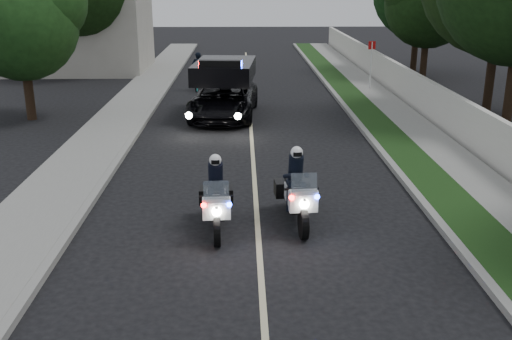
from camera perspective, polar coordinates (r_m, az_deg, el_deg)
The scene contains 21 objects.
ground at distance 11.31m, azimuth 0.47°, elevation -10.09°, with size 120.00×120.00×0.00m, color black.
curb_right at distance 21.12m, azimuth 10.78°, elevation 3.32°, with size 0.20×60.00×0.15m, color gray.
grass_verge at distance 21.27m, azimuth 12.63°, elevation 3.32°, with size 1.20×60.00×0.16m, color #193814.
sidewalk_right at distance 21.62m, azimuth 15.98°, elevation 3.29°, with size 1.40×60.00×0.16m, color gray.
property_wall at distance 21.79m, azimuth 18.65°, elevation 4.97°, with size 0.22×60.00×1.50m, color beige.
curb_left at distance 20.98m, azimuth -11.71°, elevation 3.17°, with size 0.20×60.00×0.15m, color gray.
sidewalk_left at distance 21.21m, azimuth -14.64°, elevation 3.12°, with size 2.00×60.00×0.16m, color gray.
building_far at distance 37.28m, azimuth -16.99°, elevation 14.50°, with size 8.00×6.00×7.00m, color #A8A396.
lane_marking at distance 20.66m, azimuth -0.43°, elevation 3.12°, with size 0.12×50.00×0.01m, color #BFB78C.
police_moto_left at distance 13.26m, azimuth -3.81°, elevation -5.71°, with size 0.70×2.01×1.71m, color silver, non-canonical shape.
police_moto_right at distance 13.61m, azimuth 3.92°, elevation -5.07°, with size 0.73×2.09×1.78m, color silver, non-canonical shape.
police_suv at distance 23.92m, azimuth -3.09°, elevation 5.16°, with size 2.45×5.30×2.58m, color black.
bicycle at distance 29.90m, azimuth -5.56°, elevation 7.71°, with size 0.62×1.77×0.93m, color black.
cyclist at distance 29.90m, azimuth -5.56°, elevation 7.71°, with size 0.61×0.40×1.69m, color black.
sign_post at distance 29.97m, azimuth 10.91°, elevation 7.49°, with size 0.40×0.40×2.52m, color #AB270C, non-canonical shape.
tree_right_b at distance 24.52m, azimuth 23.01°, elevation 4.05°, with size 6.14×6.14×10.24m, color #173612, non-canonical shape.
tree_right_c at distance 26.50m, azimuth 21.36°, elevation 5.21°, with size 6.32×6.32×10.54m, color #1A3410, non-canonical shape.
tree_right_d at distance 37.03m, azimuth 14.94°, elevation 9.19°, with size 5.31×5.31×8.84m, color #143913, non-canonical shape.
tree_right_e at distance 34.33m, azimuth 15.80°, elevation 8.46°, with size 4.70×4.70×7.84m, color black, non-canonical shape.
tree_left_near at distance 25.11m, azimuth -20.85°, elevation 4.61°, with size 4.32×4.32×7.20m, color #1B4416, non-canonical shape.
tree_left_far at distance 35.57m, azimuth -15.89°, elevation 8.76°, with size 5.81×5.81×9.69m, color black, non-canonical shape.
Camera 1 is at (-0.34, -9.96, 5.34)m, focal length 41.31 mm.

